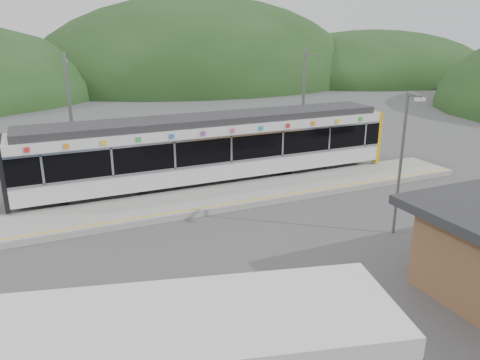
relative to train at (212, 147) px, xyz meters
name	(u,v)px	position (x,y,z in m)	size (l,w,h in m)	color
ground	(266,222)	(0.20, -6.00, -2.06)	(120.00, 120.00, 0.00)	#4C4C4F
hills	(318,173)	(6.39, -0.71, -2.06)	(146.00, 149.00, 26.00)	#1E3D19
platform	(236,195)	(0.20, -2.70, -1.91)	(26.00, 3.20, 0.30)	#9E9E99
yellow_line	(247,201)	(0.20, -4.00, -1.76)	(26.00, 0.10, 0.01)	yellow
train	(212,147)	(0.00, 0.00, 0.00)	(20.44, 3.01, 3.74)	black
catenary_mast_west	(71,119)	(-6.80, 2.56, 1.58)	(0.18, 1.80, 7.00)	slate
catenary_mast_east	(303,102)	(7.20, 2.56, 1.58)	(0.18, 1.80, 7.00)	slate
lamp_post	(404,152)	(4.51, -9.34, 1.43)	(0.38, 1.07, 5.86)	slate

